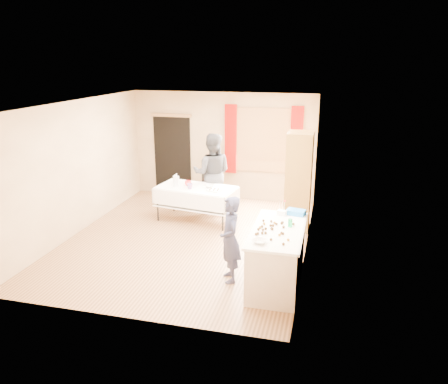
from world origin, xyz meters
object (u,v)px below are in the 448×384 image
(party_table, at_px, (196,201))
(woman, at_px, (212,173))
(counter, at_px, (277,257))
(cabinet, at_px, (299,182))
(chair, at_px, (210,193))
(girl, at_px, (230,240))

(party_table, distance_m, woman, 0.80)
(counter, relative_size, party_table, 0.92)
(woman, bearing_deg, counter, 112.25)
(cabinet, xyz_separation_m, woman, (-1.96, 0.57, -0.10))
(counter, distance_m, chair, 3.90)
(cabinet, height_order, girl, cabinet)
(girl, bearing_deg, cabinet, 136.81)
(party_table, height_order, chair, chair)
(cabinet, distance_m, party_table, 2.20)
(party_table, bearing_deg, cabinet, 10.53)
(party_table, bearing_deg, woman, 83.23)
(cabinet, xyz_separation_m, chair, (-2.13, 0.92, -0.68))
(counter, relative_size, chair, 1.55)
(party_table, xyz_separation_m, woman, (0.18, 0.64, 0.45))
(counter, bearing_deg, chair, 121.28)
(cabinet, height_order, woman, cabinet)
(chair, bearing_deg, cabinet, -27.74)
(cabinet, height_order, party_table, cabinet)
(counter, bearing_deg, woman, 121.97)
(chair, distance_m, woman, 0.70)
(party_table, bearing_deg, chair, 98.12)
(cabinet, height_order, chair, cabinet)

